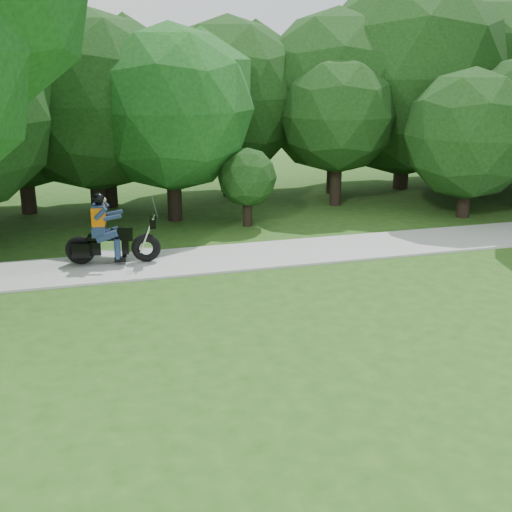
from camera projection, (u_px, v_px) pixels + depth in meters
walkway at (348, 248)px, 17.11m from camera, size 60.00×2.20×0.06m
tree_line at (309, 94)px, 22.46m from camera, size 39.95×12.01×7.92m
touring_motorcycle at (107, 238)px, 15.53m from camera, size 2.30×0.91×1.75m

